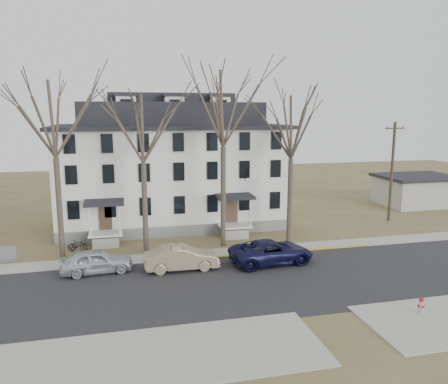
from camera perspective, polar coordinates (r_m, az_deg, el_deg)
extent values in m
plane|color=brown|center=(25.60, 2.79, -13.62)|extent=(120.00, 120.00, 0.00)
cube|color=#27272A|center=(27.37, 1.61, -11.97)|extent=(120.00, 10.00, 0.04)
cube|color=#A09F97|center=(32.84, -1.09, -8.08)|extent=(120.00, 2.00, 0.08)
cube|color=#A09F97|center=(20.39, -16.55, -20.82)|extent=(20.00, 5.00, 0.08)
cube|color=gold|center=(33.39, 7.73, -7.86)|extent=(14.00, 0.25, 0.06)
cube|color=slate|center=(41.90, -6.67, -3.34)|extent=(20.00, 10.00, 1.00)
cube|color=silver|center=(41.06, -6.81, 2.77)|extent=(20.00, 10.00, 8.00)
cube|color=black|center=(40.72, -6.93, 8.49)|extent=(20.80, 10.80, 0.30)
cube|color=black|center=(40.70, -6.97, 10.11)|extent=(16.00, 7.00, 2.00)
cube|color=black|center=(40.72, -7.01, 12.08)|extent=(11.00, 4.50, 0.80)
cube|color=white|center=(35.79, -15.18, -5.22)|extent=(2.60, 2.00, 0.16)
cube|color=white|center=(36.88, 1.38, -4.38)|extent=(2.60, 2.00, 0.16)
cube|color=white|center=(37.42, 4.04, 2.38)|extent=(1.60, 0.08, 1.20)
cube|color=#A09F97|center=(54.22, 23.86, 0.06)|extent=(8.00, 6.00, 3.00)
cube|color=black|center=(53.97, 24.00, 1.84)|extent=(8.50, 6.50, 0.30)
cylinder|color=#473B31|center=(33.26, -20.69, -2.03)|extent=(0.40, 0.40, 7.28)
cylinder|color=#473B31|center=(33.05, -10.29, -2.05)|extent=(0.40, 0.40, 6.76)
cylinder|color=#473B31|center=(33.75, -0.10, -0.72)|extent=(0.40, 0.40, 7.80)
cylinder|color=#473B31|center=(35.49, 8.58, -1.14)|extent=(0.40, 0.40, 6.76)
cylinder|color=#3D3023|center=(44.58, 21.07, 2.42)|extent=(0.28, 0.28, 9.50)
cube|color=#3D3023|center=(44.24, 21.42, 7.75)|extent=(2.00, 0.12, 0.12)
imported|color=silver|center=(30.05, -16.31, -8.73)|extent=(4.74, 2.22, 1.57)
imported|color=gray|center=(29.56, -5.55, -8.61)|extent=(4.95, 1.77, 1.62)
imported|color=#111238|center=(30.79, 6.20, -7.83)|extent=(6.07, 3.20, 1.63)
imported|color=black|center=(35.17, -18.33, -6.62)|extent=(1.74, 0.91, 0.87)
imported|color=black|center=(34.94, -18.57, -6.72)|extent=(1.54, 0.63, 0.90)
cylinder|color=#B7B7BA|center=(25.91, 24.28, -14.21)|extent=(0.35, 0.35, 0.07)
cylinder|color=#B7B7BA|center=(25.76, 24.34, -13.49)|extent=(0.24, 0.24, 0.61)
sphere|color=#A51411|center=(25.62, 24.40, -12.73)|extent=(0.26, 0.26, 0.26)
cylinder|color=#A51411|center=(25.75, 24.35, -13.40)|extent=(0.37, 0.13, 0.13)
cylinder|color=#A51411|center=(25.75, 24.35, -13.40)|extent=(0.13, 0.33, 0.13)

